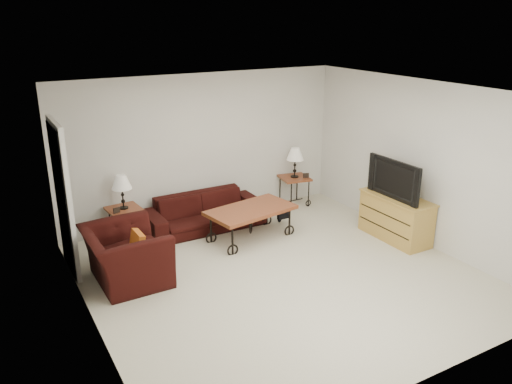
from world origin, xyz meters
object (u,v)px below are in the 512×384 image
side_table_left (125,224)px  armchair (126,255)px  side_table_right (294,191)px  television (398,178)px  coffee_table (251,223)px  sofa (204,212)px  tv_stand (396,218)px  backpack (280,210)px  lamp_right (295,163)px  lamp_left (122,192)px

side_table_left → armchair: (-0.36, -1.30, 0.10)m
side_table_right → television: bearing=-75.3°
coffee_table → television: (1.98, -1.13, 0.75)m
sofa → television: size_ratio=1.88×
sofa → tv_stand: size_ratio=1.68×
tv_stand → backpack: (-1.24, 1.47, -0.13)m
backpack → armchair: bearing=-171.6°
lamp_right → side_table_left: bearing=180.0°
side_table_left → side_table_right: (3.19, -0.00, 0.01)m
lamp_right → television: bearing=-75.3°
sofa → lamp_right: 1.99m
lamp_left → tv_stand: size_ratio=0.46×
side_table_right → armchair: (-3.55, -1.30, 0.09)m
armchair → backpack: bearing=-76.9°
sofa → coffee_table: size_ratio=1.44×
tv_stand → television: size_ratio=1.12×
lamp_left → armchair: bearing=-105.5°
side_table_right → coffee_table: 1.71m
lamp_left → lamp_right: lamp_right is taller
side_table_right → television: 2.24m
side_table_right → lamp_right: (0.00, 0.00, 0.55)m
sofa → side_table_right: bearing=5.4°
side_table_left → lamp_right: 3.24m
side_table_left → side_table_right: size_ratio=0.97×
backpack → side_table_right: bearing=34.9°
tv_stand → lamp_left: bearing=151.3°
lamp_right → sofa: bearing=-174.6°
side_table_right → lamp_right: size_ratio=1.00×
lamp_right → side_table_right: bearing=0.0°
side_table_right → armchair: 3.78m
side_table_left → lamp_right: lamp_right is taller
side_table_left → television: television is taller
side_table_left → lamp_left: 0.54m
side_table_left → backpack: 2.57m
lamp_left → coffee_table: bearing=-27.8°
side_table_left → backpack: bearing=-13.1°
armchair → backpack: size_ratio=2.56×
sofa → lamp_left: bearing=172.0°
coffee_table → tv_stand: bearing=-29.4°
television → side_table_right: bearing=-165.3°
side_table_right → backpack: bearing=-139.6°
side_table_right → armchair: size_ratio=0.49×
coffee_table → backpack: size_ratio=3.07×
armchair → backpack: armchair is taller
coffee_table → armchair: 2.14m
lamp_right → armchair: (-3.55, -1.30, -0.46)m
sofa → coffee_table: 0.88m
lamp_left → lamp_right: bearing=-0.0°
sofa → side_table_right: (1.91, 0.18, -0.01)m
sofa → lamp_right: (1.91, 0.18, 0.54)m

